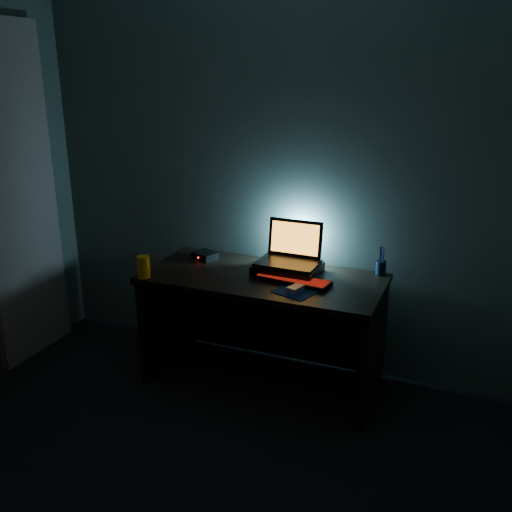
{
  "coord_description": "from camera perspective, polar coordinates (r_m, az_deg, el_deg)",
  "views": [
    {
      "loc": [
        1.21,
        -1.5,
        2.0
      ],
      "look_at": [
        -0.03,
        1.57,
        0.89
      ],
      "focal_mm": 40.0,
      "sensor_mm": 36.0,
      "label": 1
    }
  ],
  "objects": [
    {
      "name": "juice_glass",
      "position": [
        3.6,
        -11.18,
        -1.06
      ],
      "size": [
        0.1,
        0.1,
        0.14
      ],
      "primitive_type": "cylinder",
      "rotation": [
        0.0,
        0.0,
        0.32
      ],
      "color": "#F6AF0C",
      "rests_on": "desk"
    },
    {
      "name": "mouse",
      "position": [
        3.33,
        3.98,
        -3.28
      ],
      "size": [
        0.09,
        0.12,
        0.03
      ],
      "primitive_type": "cube",
      "rotation": [
        0.0,
        0.0,
        -0.3
      ],
      "color": "gray",
      "rests_on": "mousepad"
    },
    {
      "name": "laptop",
      "position": [
        3.63,
        3.49,
        0.3
      ],
      "size": [
        0.39,
        0.29,
        0.26
      ],
      "rotation": [
        0.0,
        0.0,
        -0.03
      ],
      "color": "black",
      "rests_on": "riser"
    },
    {
      "name": "mousepad",
      "position": [
        3.34,
        3.98,
        -3.56
      ],
      "size": [
        0.27,
        0.26,
        0.0
      ],
      "primitive_type": "cube",
      "rotation": [
        0.0,
        0.0,
        -0.3
      ],
      "color": "navy",
      "rests_on": "desk"
    },
    {
      "name": "riser",
      "position": [
        3.62,
        3.18,
        -1.28
      ],
      "size": [
        0.41,
        0.31,
        0.06
      ],
      "primitive_type": "cube",
      "rotation": [
        0.0,
        0.0,
        -0.03
      ],
      "color": "black",
      "rests_on": "desk"
    },
    {
      "name": "curtain",
      "position": [
        4.22,
        -22.64,
        5.42
      ],
      "size": [
        0.06,
        0.65,
        2.3
      ],
      "primitive_type": "cube",
      "color": "#AEA08B",
      "rests_on": "ground"
    },
    {
      "name": "desk",
      "position": [
        3.72,
        0.98,
        -5.46
      ],
      "size": [
        1.5,
        0.7,
        0.75
      ],
      "color": "black",
      "rests_on": "ground"
    },
    {
      "name": "router",
      "position": [
        3.89,
        -5.1,
        0.04
      ],
      "size": [
        0.18,
        0.17,
        0.05
      ],
      "rotation": [
        0.0,
        0.0,
        -0.38
      ],
      "color": "black",
      "rests_on": "desk"
    },
    {
      "name": "room",
      "position": [
        2.07,
        -15.75,
        -3.5
      ],
      "size": [
        3.5,
        4.0,
        2.5
      ],
      "color": "black",
      "rests_on": "ground"
    },
    {
      "name": "pen_cup",
      "position": [
        3.67,
        12.38,
        -1.16
      ],
      "size": [
        0.08,
        0.08,
        0.09
      ],
      "primitive_type": "cylinder",
      "rotation": [
        0.0,
        0.0,
        0.32
      ],
      "color": "black",
      "rests_on": "desk"
    },
    {
      "name": "keyboard",
      "position": [
        3.47,
        3.71,
        -2.43
      ],
      "size": [
        0.48,
        0.2,
        0.03
      ],
      "rotation": [
        0.0,
        0.0,
        -0.13
      ],
      "color": "black",
      "rests_on": "desk"
    }
  ]
}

